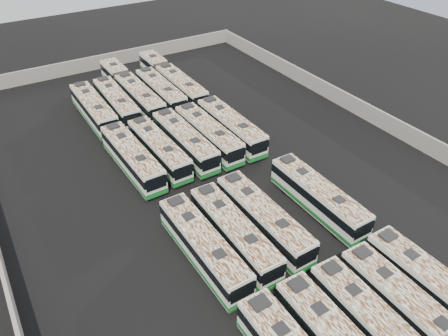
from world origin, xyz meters
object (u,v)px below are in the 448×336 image
bus_midfront_far_left (204,246)px  bus_midback_far_left (132,158)px  bus_front_right (407,309)px  bus_midfront_center (263,219)px  bus_midback_right (208,134)px  bus_midback_left (159,149)px  bus_front_center (376,328)px  bus_back_left (117,103)px  bus_back_center (131,89)px  bus_back_far_right (172,79)px  bus_back_right (161,92)px  bus_midfront_left (234,233)px  bus_front_far_right (435,289)px  bus_midback_center (185,141)px  bus_midback_far_right (231,127)px  bus_back_far_left (94,109)px  bus_midfront_far_right (318,197)px

bus_midfront_far_left → bus_midback_far_left: bus_midback_far_left is taller
bus_front_right → bus_midfront_center: size_ratio=0.98×
bus_midback_right → bus_midback_left: bearing=177.8°
bus_front_center → bus_back_left: 41.54m
bus_midback_far_left → bus_back_center: size_ratio=0.65×
bus_back_far_right → bus_front_center: bearing=-97.5°
bus_midback_right → bus_back_right: bus_midback_right is taller
bus_midfront_left → bus_back_center: bus_back_center is taller
bus_midfront_center → bus_back_right: size_ratio=1.00×
bus_midback_far_left → bus_back_right: size_ratio=1.01×
bus_back_left → bus_back_far_right: 9.87m
bus_front_far_right → bus_back_right: (-3.18, 41.34, 0.01)m
bus_midback_left → bus_midfront_left: bearing=-91.5°
bus_midback_center → bus_back_center: same height
bus_midfront_left → bus_back_right: size_ratio=0.98×
bus_midback_center → bus_midback_right: bus_midback_right is taller
bus_front_center → bus_front_right: size_ratio=1.00×
bus_back_left → bus_back_right: bearing=0.8°
bus_front_far_right → bus_back_right: size_ratio=0.99×
bus_midback_far_right → bus_back_center: bearing=111.2°
bus_midback_far_left → bus_back_far_right: 20.42m
bus_back_far_left → bus_back_center: 7.00m
bus_midfront_far_left → bus_front_far_right: bearing=-46.0°
bus_midback_far_left → bus_midback_left: size_ratio=1.04×
bus_midback_center → bus_back_far_right: bearing=68.4°
bus_midback_far_left → bus_front_center: bearing=-78.7°
bus_midfront_left → bus_midfront_far_right: bus_midfront_far_right is taller
bus_midfront_left → bus_back_center: 31.53m
bus_midfront_left → bus_midback_right: 16.50m
bus_midback_left → bus_midback_right: bearing=-2.8°
bus_front_center → bus_back_center: bus_back_center is taller
bus_midfront_far_left → bus_midfront_left: bearing=0.9°
bus_front_far_right → bus_midfront_far_left: (-12.55, 12.83, -0.00)m
bus_midfront_left → bus_midfront_center: 3.14m
bus_midback_far_right → bus_back_far_right: size_ratio=0.66×
bus_midback_left → bus_back_center: bearing=77.6°
bus_front_center → bus_back_center: (-0.07, 44.30, 0.03)m
bus_midfront_left → bus_midfront_far_right: size_ratio=0.99×
bus_midback_center → bus_back_center: size_ratio=0.64×
bus_front_center → bus_midback_far_right: bus_midback_far_right is taller
bus_midfront_far_right → bus_back_far_right: (0.00, 31.51, 0.01)m
bus_midfront_far_right → bus_midback_right: (-3.16, 15.35, 0.02)m
bus_midback_center → bus_back_right: bearing=76.1°
bus_front_far_right → bus_midback_far_left: bearing=113.7°
bus_back_left → bus_back_center: 4.28m
bus_midback_far_left → bus_midback_center: bus_midback_far_left is taller
bus_front_far_right → bus_back_center: bearing=97.8°
bus_front_far_right → bus_midfront_far_left: bearing=134.0°
bus_front_center → bus_midfront_left: (-3.23, 12.92, 0.01)m
bus_midfront_left → bus_midfront_center: size_ratio=0.98×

